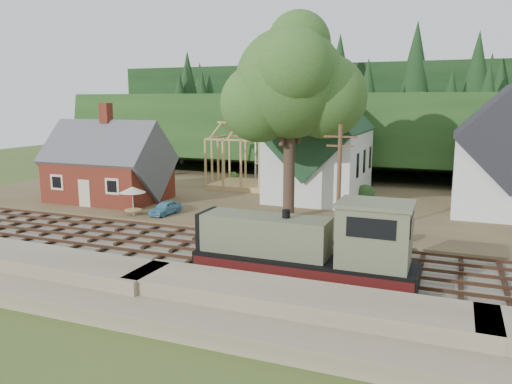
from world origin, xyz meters
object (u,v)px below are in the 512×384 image
at_px(locomotive, 311,249).
at_px(patio_set, 133,191).
at_px(car_green, 53,184).
at_px(car_blue, 165,208).

xyz_separation_m(locomotive, patio_set, (-17.49, 9.28, 0.27)).
bearing_deg(patio_set, locomotive, -27.95).
bearing_deg(locomotive, patio_set, 152.05).
height_order(locomotive, patio_set, locomotive).
relative_size(locomotive, car_green, 3.49).
bearing_deg(car_green, car_blue, -86.85).
relative_size(car_blue, patio_set, 1.39).
height_order(locomotive, car_green, locomotive).
height_order(locomotive, car_blue, locomotive).
xyz_separation_m(locomotive, car_blue, (-15.22, 10.49, -1.17)).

